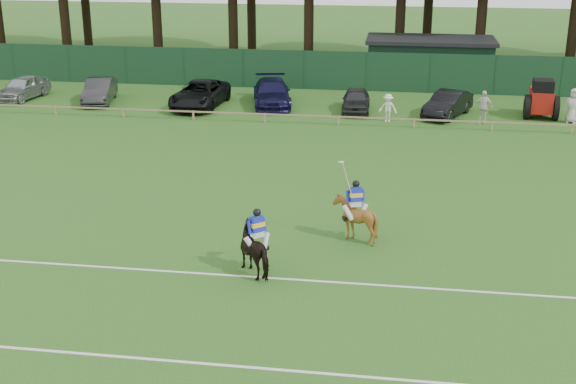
% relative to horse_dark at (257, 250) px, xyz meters
% --- Properties ---
extents(ground, '(160.00, 160.00, 0.00)m').
position_rel_horse_dark_xyz_m(ground, '(-0.09, 0.65, -0.76)').
color(ground, '#1E4C14').
rests_on(ground, ground).
extents(horse_dark, '(1.82, 1.90, 1.53)m').
position_rel_horse_dark_xyz_m(horse_dark, '(0.00, 0.00, 0.00)').
color(horse_dark, black).
rests_on(horse_dark, ground).
extents(horse_chestnut, '(1.66, 1.76, 1.57)m').
position_rel_horse_dark_xyz_m(horse_chestnut, '(2.80, 3.05, 0.02)').
color(horse_chestnut, brown).
rests_on(horse_chestnut, ground).
extents(sedan_silver, '(2.20, 4.35, 1.42)m').
position_rel_horse_dark_xyz_m(sedan_silver, '(-18.77, 22.18, -0.05)').
color(sedan_silver, '#A0A2A5').
rests_on(sedan_silver, ground).
extents(sedan_grey, '(2.33, 4.52, 1.42)m').
position_rel_horse_dark_xyz_m(sedan_grey, '(-13.77, 21.97, -0.06)').
color(sedan_grey, '#2B2A2D').
rests_on(sedan_grey, ground).
extents(suv_black, '(2.81, 5.54, 1.50)m').
position_rel_horse_dark_xyz_m(suv_black, '(-7.52, 21.74, -0.01)').
color(suv_black, black).
rests_on(suv_black, ground).
extents(sedan_navy, '(3.14, 5.52, 1.51)m').
position_rel_horse_dark_xyz_m(sedan_navy, '(-3.41, 22.70, -0.01)').
color(sedan_navy, '#121135').
rests_on(sedan_navy, ground).
extents(hatch_grey, '(1.68, 3.90, 1.31)m').
position_rel_horse_dark_xyz_m(hatch_grey, '(1.61, 21.89, -0.11)').
color(hatch_grey, '#2A292C').
rests_on(hatch_grey, ground).
extents(estate_black, '(3.08, 4.46, 1.39)m').
position_rel_horse_dark_xyz_m(estate_black, '(6.73, 21.50, -0.07)').
color(estate_black, black).
rests_on(estate_black, ground).
extents(spectator_left, '(1.08, 0.76, 1.52)m').
position_rel_horse_dark_xyz_m(spectator_left, '(3.48, 19.79, -0.00)').
color(spectator_left, white).
rests_on(spectator_left, ground).
extents(spectator_mid, '(1.11, 0.61, 1.79)m').
position_rel_horse_dark_xyz_m(spectator_mid, '(8.53, 20.20, 0.13)').
color(spectator_mid, silver).
rests_on(spectator_mid, ground).
extents(spectator_right, '(1.09, 0.93, 1.88)m').
position_rel_horse_dark_xyz_m(spectator_right, '(13.33, 20.99, 0.18)').
color(spectator_right, beige).
rests_on(spectator_right, ground).
extents(rider_dark, '(0.79, 0.73, 1.41)m').
position_rel_horse_dark_xyz_m(rider_dark, '(0.01, -0.01, 0.70)').
color(rider_dark, silver).
rests_on(rider_dark, ground).
extents(rider_chestnut, '(0.98, 0.54, 2.05)m').
position_rel_horse_dark_xyz_m(rider_chestnut, '(2.80, 3.03, 0.74)').
color(rider_chestnut, silver).
rests_on(rider_chestnut, ground).
extents(pitch_lines, '(60.00, 5.10, 0.01)m').
position_rel_horse_dark_xyz_m(pitch_lines, '(-0.09, -2.85, -0.76)').
color(pitch_lines, silver).
rests_on(pitch_lines, ground).
extents(pitch_rail, '(62.10, 0.10, 0.50)m').
position_rel_horse_dark_xyz_m(pitch_rail, '(-0.09, 18.65, -0.32)').
color(pitch_rail, '#997F5B').
rests_on(pitch_rail, ground).
extents(perimeter_fence, '(92.08, 0.08, 2.50)m').
position_rel_horse_dark_xyz_m(perimeter_fence, '(-0.09, 27.65, 0.49)').
color(perimeter_fence, '#14351E').
rests_on(perimeter_fence, ground).
extents(utility_shed, '(8.40, 4.40, 3.04)m').
position_rel_horse_dark_xyz_m(utility_shed, '(5.91, 30.65, 0.77)').
color(utility_shed, '#14331E').
rests_on(utility_shed, ground).
extents(tree_row, '(96.00, 12.00, 21.00)m').
position_rel_horse_dark_xyz_m(tree_row, '(1.91, 35.65, -0.76)').
color(tree_row, '#26561C').
rests_on(tree_row, ground).
extents(tractor, '(1.88, 2.67, 2.15)m').
position_rel_horse_dark_xyz_m(tractor, '(11.82, 22.01, 0.25)').
color(tractor, maroon).
rests_on(tractor, ground).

